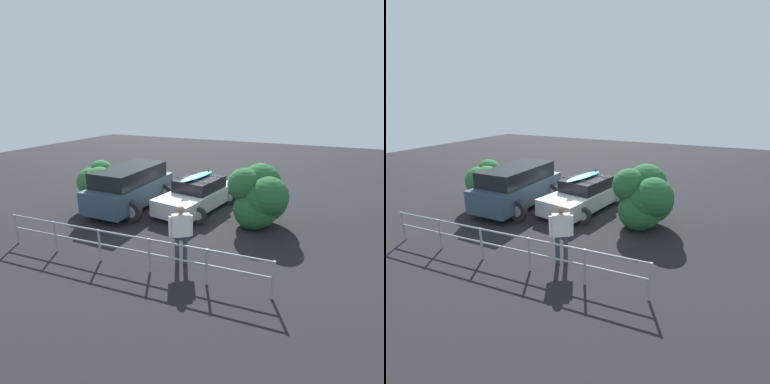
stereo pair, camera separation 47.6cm
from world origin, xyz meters
The scene contains 7 objects.
ground_plane centered at (0.00, 0.00, -0.01)m, with size 44.00×44.00×0.02m, color black.
sedan_car centered at (-0.01, 0.08, 0.65)m, with size 2.89×4.62×1.65m.
suv_car centered at (2.78, 1.14, 0.97)m, with size 2.77×4.64×1.87m.
person_bystander centered at (-1.35, 4.59, 1.09)m, with size 0.60×0.46×1.82m.
railing_fence centered at (0.09, 5.41, 0.69)m, with size 8.45×0.52×1.04m.
bush_near_left centered at (-2.86, 0.85, 1.12)m, with size 2.32×2.26×2.41m.
bush_near_right centered at (4.11, 1.77, 1.28)m, with size 1.85×1.76×2.09m.
Camera 2 is at (-5.27, 11.49, 4.71)m, focal length 28.00 mm.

